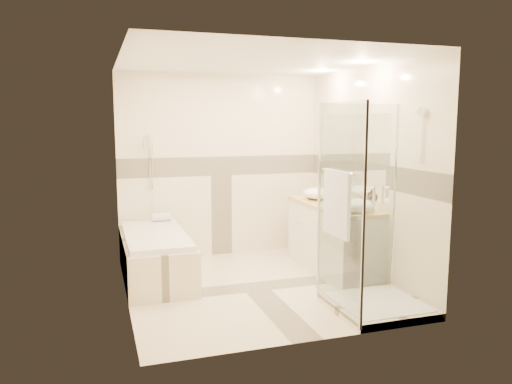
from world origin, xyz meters
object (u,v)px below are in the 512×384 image
object	(u,v)px
vessel_sink_far	(356,205)
amenity_bottle_a	(331,197)
shower_enclosure	(365,260)
amenity_bottle_b	(333,198)
bathtub	(155,254)
vessel_sink_near	(318,193)
vanity	(333,237)

from	to	relation	value
vessel_sink_far	amenity_bottle_a	bearing A→B (deg)	90.00
shower_enclosure	amenity_bottle_b	xyz separation A→B (m)	(0.27, 1.26, 0.43)
vessel_sink_far	amenity_bottle_a	world-z (taller)	amenity_bottle_a
bathtub	vessel_sink_far	world-z (taller)	vessel_sink_far
amenity_bottle_b	bathtub	bearing A→B (deg)	170.35
bathtub	shower_enclosure	world-z (taller)	shower_enclosure
bathtub	amenity_bottle_a	size ratio (longest dim) A/B	10.01
vessel_sink_near	amenity_bottle_b	distance (m)	0.42
vessel_sink_far	amenity_bottle_b	bearing A→B (deg)	90.00
vessel_sink_near	amenity_bottle_a	bearing A→B (deg)	-90.00
bathtub	amenity_bottle_b	world-z (taller)	amenity_bottle_b
bathtub	vanity	size ratio (longest dim) A/B	1.05
vessel_sink_near	vessel_sink_far	xyz separation A→B (m)	(0.00, -1.00, -0.00)
vanity	amenity_bottle_a	bearing A→B (deg)	123.37
vessel_sink_near	amenity_bottle_a	xyz separation A→B (m)	(0.00, -0.37, 0.01)
bathtub	vessel_sink_near	world-z (taller)	vessel_sink_near
shower_enclosure	vessel_sink_near	world-z (taller)	shower_enclosure
amenity_bottle_a	bathtub	bearing A→B (deg)	171.46
vanity	amenity_bottle_b	world-z (taller)	amenity_bottle_b
shower_enclosure	vessel_sink_near	xyz separation A→B (m)	(0.27, 1.68, 0.42)
bathtub	amenity_bottle_a	distance (m)	2.24
bathtub	amenity_bottle_a	xyz separation A→B (m)	(2.13, -0.32, 0.63)
shower_enclosure	vessel_sink_far	world-z (taller)	shower_enclosure
vanity	amenity_bottle_b	bearing A→B (deg)	-148.78
bathtub	amenity_bottle_a	bearing A→B (deg)	-8.54
amenity_bottle_a	vessel_sink_near	bearing A→B (deg)	90.00
vanity	vessel_sink_far	distance (m)	0.78
bathtub	shower_enclosure	size ratio (longest dim) A/B	0.83
amenity_bottle_a	vanity	bearing A→B (deg)	-56.63
shower_enclosure	vessel_sink_near	bearing A→B (deg)	80.76
shower_enclosure	amenity_bottle_a	size ratio (longest dim) A/B	12.01
vessel_sink_near	vessel_sink_far	world-z (taller)	vessel_sink_near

